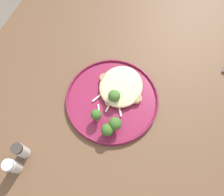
{
  "coord_description": "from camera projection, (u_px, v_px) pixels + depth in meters",
  "views": [
    {
      "loc": [
        -0.23,
        -0.09,
        1.4
      ],
      "look_at": [
        0.04,
        0.01,
        0.76
      ],
      "focal_mm": 36.24,
      "sensor_mm": 36.0,
      "label": 1
    }
  ],
  "objects": [
    {
      "name": "ground",
      "position": [
        112.0,
        156.0,
        1.37
      ],
      "size": [
        6.0,
        6.0,
        0.0
      ],
      "primitive_type": "plane",
      "color": "#665B51"
    },
    {
      "name": "wooden_dining_table",
      "position": [
        111.0,
        121.0,
        0.77
      ],
      "size": [
        1.4,
        1.0,
        0.74
      ],
      "color": "brown",
      "rests_on": "ground"
    },
    {
      "name": "dinner_plate",
      "position": [
        112.0,
        100.0,
        0.71
      ],
      "size": [
        0.29,
        0.29,
        0.02
      ],
      "color": "maroon",
      "rests_on": "wooden_dining_table"
    },
    {
      "name": "noodle_bed",
      "position": [
        120.0,
        86.0,
        0.71
      ],
      "size": [
        0.15,
        0.13,
        0.03
      ],
      "color": "beige",
      "rests_on": "dinner_plate"
    },
    {
      "name": "seared_scallop_on_noodles",
      "position": [
        117.0,
        83.0,
        0.72
      ],
      "size": [
        0.03,
        0.03,
        0.01
      ],
      "color": "beige",
      "rests_on": "dinner_plate"
    },
    {
      "name": "seared_scallop_large_seared",
      "position": [
        109.0,
        102.0,
        0.69
      ],
      "size": [
        0.02,
        0.02,
        0.01
      ],
      "color": "#DBB77A",
      "rests_on": "dinner_plate"
    },
    {
      "name": "seared_scallop_center_golden",
      "position": [
        110.0,
        93.0,
        0.7
      ],
      "size": [
        0.02,
        0.02,
        0.01
      ],
      "color": "beige",
      "rests_on": "dinner_plate"
    },
    {
      "name": "seared_scallop_rear_pale",
      "position": [
        104.0,
        78.0,
        0.72
      ],
      "size": [
        0.03,
        0.03,
        0.02
      ],
      "color": "#DBB77A",
      "rests_on": "dinner_plate"
    },
    {
      "name": "seared_scallop_front_small",
      "position": [
        121.0,
        97.0,
        0.7
      ],
      "size": [
        0.02,
        0.02,
        0.01
      ],
      "color": "beige",
      "rests_on": "dinner_plate"
    },
    {
      "name": "seared_scallop_left_edge",
      "position": [
        136.0,
        98.0,
        0.69
      ],
      "size": [
        0.03,
        0.03,
        0.02
      ],
      "color": "#DBB77A",
      "rests_on": "dinner_plate"
    },
    {
      "name": "seared_scallop_half_hidden",
      "position": [
        127.0,
        99.0,
        0.69
      ],
      "size": [
        0.03,
        0.03,
        0.02
      ],
      "color": "beige",
      "rests_on": "dinner_plate"
    },
    {
      "name": "broccoli_floret_beside_noodles",
      "position": [
        115.0,
        124.0,
        0.63
      ],
      "size": [
        0.04,
        0.04,
        0.06
      ],
      "color": "#89A356",
      "rests_on": "dinner_plate"
    },
    {
      "name": "broccoli_floret_tall_stalk",
      "position": [
        107.0,
        130.0,
        0.63
      ],
      "size": [
        0.04,
        0.04,
        0.05
      ],
      "color": "#7A994C",
      "rests_on": "dinner_plate"
    },
    {
      "name": "broccoli_floret_split_head",
      "position": [
        96.0,
        115.0,
        0.65
      ],
      "size": [
        0.03,
        0.03,
        0.05
      ],
      "color": "#89A356",
      "rests_on": "dinner_plate"
    },
    {
      "name": "broccoli_floret_front_edge",
      "position": [
        114.0,
        96.0,
        0.67
      ],
      "size": [
        0.04,
        0.04,
        0.05
      ],
      "color": "#89A356",
      "rests_on": "dinner_plate"
    },
    {
      "name": "onion_sliver_short_strip",
      "position": [
        97.0,
        98.0,
        0.7
      ],
      "size": [
        0.04,
        0.02,
        0.0
      ],
      "primitive_type": "cube",
      "rotation": [
        0.0,
        0.0,
        5.8
      ],
      "color": "silver",
      "rests_on": "dinner_plate"
    },
    {
      "name": "onion_sliver_pale_crescent",
      "position": [
        120.0,
        109.0,
        0.69
      ],
      "size": [
        0.04,
        0.03,
        0.0
      ],
      "primitive_type": "cube",
      "rotation": [
        0.0,
        0.0,
        0.55
      ],
      "color": "silver",
      "rests_on": "dinner_plate"
    },
    {
      "name": "onion_sliver_curled_piece",
      "position": [
        108.0,
        107.0,
        0.69
      ],
      "size": [
        0.04,
        0.01,
        0.0
      ],
      "primitive_type": "cube",
      "rotation": [
        0.0,
        0.0,
        6.21
      ],
      "color": "silver",
      "rests_on": "dinner_plate"
    },
    {
      "name": "onion_sliver_long_sliver",
      "position": [
        99.0,
        111.0,
        0.68
      ],
      "size": [
        0.04,
        0.02,
        0.0
      ],
      "primitive_type": "cube",
      "rotation": [
        0.0,
        0.0,
        3.59
      ],
      "color": "silver",
      "rests_on": "dinner_plate"
    },
    {
      "name": "salt_shaker",
      "position": [
        12.0,
        166.0,
        0.6
      ],
      "size": [
        0.03,
        0.03,
        0.07
      ],
      "color": "white",
      "rests_on": "wooden_dining_table"
    },
    {
      "name": "pepper_shaker",
      "position": [
        21.0,
        151.0,
        0.62
      ],
      "size": [
        0.03,
        0.03,
        0.07
      ],
      "color": "white",
      "rests_on": "wooden_dining_table"
    }
  ]
}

